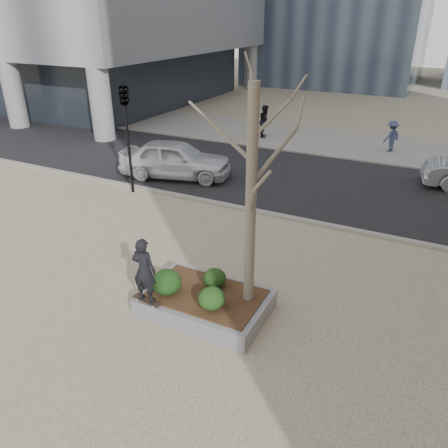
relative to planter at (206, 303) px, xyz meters
The scene contains 15 objects.
ground 1.02m from the planter, behind, with size 120.00×120.00×0.00m, color tan.
street 10.05m from the planter, 95.71° to the left, with size 60.00×8.00×0.02m, color black.
far_sidewalk 17.03m from the planter, 93.37° to the left, with size 60.00×6.00×0.02m, color gray.
planter is the anchor object (origin of this frame).
planter_mulch 0.25m from the planter, ahead, with size 2.70×1.70×0.04m, color #382314.
sycamore_tree 3.71m from the planter, 16.70° to the left, with size 2.80×2.80×6.60m, color gray, non-canonical shape.
shrub_left 1.10m from the planter, 155.98° to the right, with size 0.72×0.72×0.61m, color #113511.
shrub_middle 0.63m from the planter, 81.25° to the left, with size 0.58×0.58×0.49m, color #113712.
shrub_right 0.79m from the planter, 47.00° to the right, with size 0.62×0.62×0.53m, color #183E14.
skateboard 1.43m from the planter, 141.34° to the right, with size 0.78×0.20×0.07m, color black, non-canonical shape.
skateboarder 1.80m from the planter, 141.34° to the right, with size 0.59×0.39×1.63m, color black.
police_car 9.86m from the planter, 126.55° to the left, with size 1.96×4.87×1.66m, color silver.
pedestrian_a 17.05m from the planter, 107.02° to the left, with size 0.89×0.69×1.83m, color black.
pedestrian_b 16.55m from the planter, 82.79° to the left, with size 1.04×0.60×1.61m, color #3C446C.
traffic_light_near 8.82m from the planter, 139.25° to the left, with size 0.60×2.48×4.50m, color black, non-canonical shape.
Camera 1 is at (5.36, -7.66, 6.65)m, focal length 35.00 mm.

